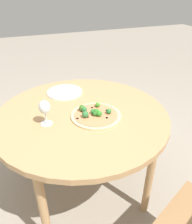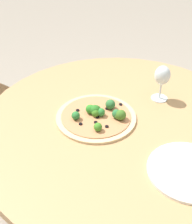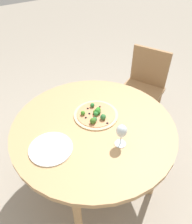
# 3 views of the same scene
# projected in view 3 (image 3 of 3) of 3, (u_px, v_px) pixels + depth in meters

# --- Properties ---
(ground_plane) EXTENTS (12.00, 12.00, 0.00)m
(ground_plane) POSITION_uv_depth(u_px,v_px,m) (94.00, 182.00, 1.94)
(ground_plane) COLOR gray
(dining_table) EXTENTS (1.12, 1.12, 0.71)m
(dining_table) POSITION_uv_depth(u_px,v_px,m) (93.00, 132.00, 1.52)
(dining_table) COLOR tan
(dining_table) RESTS_ON ground_plane
(chair) EXTENTS (0.53, 0.53, 0.84)m
(chair) POSITION_uv_depth(u_px,v_px,m) (143.00, 87.00, 2.24)
(chair) COLOR #997047
(chair) RESTS_ON ground_plane
(pizza) EXTENTS (0.32, 0.32, 0.05)m
(pizza) POSITION_uv_depth(u_px,v_px,m) (96.00, 114.00, 1.54)
(pizza) COLOR #DBBC89
(pizza) RESTS_ON dining_table
(wine_glass) EXTENTS (0.07, 0.07, 0.16)m
(wine_glass) POSITION_uv_depth(u_px,v_px,m) (122.00, 132.00, 1.28)
(wine_glass) COLOR silver
(wine_glass) RESTS_ON dining_table
(plate_near) EXTENTS (0.27, 0.27, 0.01)m
(plate_near) POSITION_uv_depth(u_px,v_px,m) (51.00, 148.00, 1.32)
(plate_near) COLOR white
(plate_near) RESTS_ON dining_table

